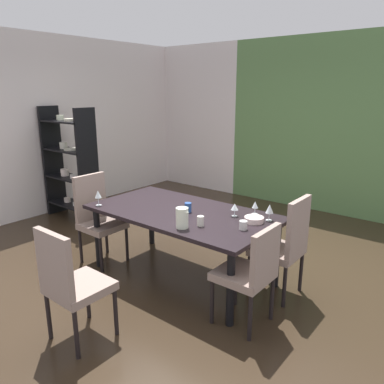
% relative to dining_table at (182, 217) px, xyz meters
% --- Properties ---
extents(ground_plane, '(5.95, 6.34, 0.02)m').
position_rel_dining_table_xyz_m(ground_plane, '(-0.27, 0.12, -0.69)').
color(ground_plane, '#302418').
extents(back_panel_interior, '(1.86, 0.10, 2.83)m').
position_rel_dining_table_xyz_m(back_panel_interior, '(-2.32, 3.24, 0.74)').
color(back_panel_interior, silver).
rests_on(back_panel_interior, ground_plane).
extents(garden_window_panel, '(4.10, 0.10, 2.83)m').
position_rel_dining_table_xyz_m(garden_window_panel, '(0.66, 3.24, 0.74)').
color(garden_window_panel, '#577D48').
rests_on(garden_window_panel, ground_plane).
extents(left_interior_panel, '(0.10, 6.34, 2.83)m').
position_rel_dining_table_xyz_m(left_interior_panel, '(-3.20, 0.12, 0.74)').
color(left_interior_panel, silver).
rests_on(left_interior_panel, ground_plane).
extents(dining_table, '(2.00, 1.06, 0.75)m').
position_rel_dining_table_xyz_m(dining_table, '(0.00, 0.00, 0.00)').
color(dining_table, black).
rests_on(dining_table, ground_plane).
extents(chair_head_near, '(0.44, 0.44, 0.98)m').
position_rel_dining_table_xyz_m(chair_head_near, '(0.04, -1.40, -0.13)').
color(chair_head_near, gray).
rests_on(chair_head_near, ground_plane).
extents(chair_right_far, '(0.44, 0.44, 1.02)m').
position_rel_dining_table_xyz_m(chair_right_far, '(1.04, 0.32, -0.12)').
color(chair_right_far, gray).
rests_on(chair_right_far, ground_plane).
extents(chair_left_near, '(0.44, 0.44, 1.04)m').
position_rel_dining_table_xyz_m(chair_left_near, '(-1.04, -0.32, -0.12)').
color(chair_left_near, gray).
rests_on(chair_left_near, ground_plane).
extents(chair_right_near, '(0.44, 0.44, 0.92)m').
position_rel_dining_table_xyz_m(chair_right_near, '(1.03, -0.32, -0.16)').
color(chair_right_near, gray).
rests_on(chair_right_near, ground_plane).
extents(display_shelf, '(0.98, 0.34, 1.74)m').
position_rel_dining_table_xyz_m(display_shelf, '(-2.61, 0.39, 0.20)').
color(display_shelf, black).
rests_on(display_shelf, ground_plane).
extents(wine_glass_rear, '(0.08, 0.08, 0.17)m').
position_rel_dining_table_xyz_m(wine_glass_rear, '(0.85, 0.31, 0.19)').
color(wine_glass_rear, silver).
rests_on(wine_glass_rear, dining_table).
extents(wine_glass_west, '(0.07, 0.07, 0.17)m').
position_rel_dining_table_xyz_m(wine_glass_west, '(-0.85, -0.43, 0.20)').
color(wine_glass_west, silver).
rests_on(wine_glass_west, dining_table).
extents(wine_glass_near_shelf, '(0.06, 0.06, 0.14)m').
position_rel_dining_table_xyz_m(wine_glass_near_shelf, '(0.65, 0.39, 0.17)').
color(wine_glass_near_shelf, silver).
rests_on(wine_glass_near_shelf, dining_table).
extents(wine_glass_east, '(0.08, 0.08, 0.13)m').
position_rel_dining_table_xyz_m(wine_glass_east, '(0.52, 0.20, 0.17)').
color(wine_glass_east, silver).
rests_on(wine_glass_east, dining_table).
extents(serving_bowl_corner, '(0.19, 0.19, 0.05)m').
position_rel_dining_table_xyz_m(serving_bowl_corner, '(0.76, 0.17, 0.10)').
color(serving_bowl_corner, '#F5DAD2').
rests_on(serving_bowl_corner, dining_table).
extents(cup_south, '(0.06, 0.06, 0.10)m').
position_rel_dining_table_xyz_m(cup_south, '(0.42, -0.23, 0.12)').
color(cup_south, silver).
rests_on(cup_south, dining_table).
extents(cup_front, '(0.07, 0.07, 0.10)m').
position_rel_dining_table_xyz_m(cup_front, '(0.07, 0.02, 0.12)').
color(cup_front, '#294D95').
rests_on(cup_front, dining_table).
extents(cup_right, '(0.07, 0.07, 0.08)m').
position_rel_dining_table_xyz_m(cup_right, '(0.78, -0.06, 0.11)').
color(cup_right, silver).
rests_on(cup_right, dining_table).
extents(pitcher_center, '(0.13, 0.12, 0.19)m').
position_rel_dining_table_xyz_m(pitcher_center, '(0.32, -0.38, 0.17)').
color(pitcher_center, white).
rests_on(pitcher_center, dining_table).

